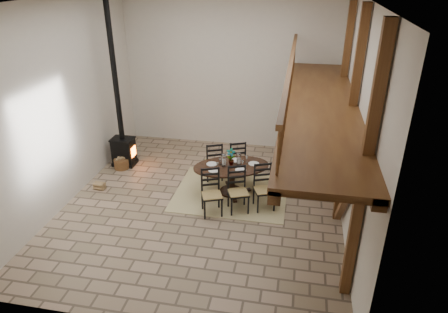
% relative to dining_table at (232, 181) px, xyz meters
% --- Properties ---
extents(ground, '(8.00, 8.00, 0.00)m').
position_rel_dining_table_xyz_m(ground, '(-0.66, -0.55, -0.45)').
color(ground, gray).
rests_on(ground, ground).
extents(room_shell, '(7.02, 8.02, 5.01)m').
position_rel_dining_table_xyz_m(room_shell, '(0.53, -0.55, 2.57)').
color(room_shell, beige).
rests_on(room_shell, ground).
extents(rug, '(3.00, 2.50, 0.02)m').
position_rel_dining_table_xyz_m(rug, '(-0.05, 0.12, -0.44)').
color(rug, tan).
rests_on(rug, ground).
extents(dining_table, '(2.43, 2.64, 1.30)m').
position_rel_dining_table_xyz_m(dining_table, '(0.00, 0.00, 0.00)').
color(dining_table, black).
rests_on(dining_table, ground).
extents(wood_stove, '(0.68, 0.53, 5.00)m').
position_rel_dining_table_xyz_m(wood_stove, '(-3.60, 1.20, 0.67)').
color(wood_stove, black).
rests_on(wood_stove, ground).
extents(log_basket, '(0.46, 0.46, 0.38)m').
position_rel_dining_table_xyz_m(log_basket, '(-3.59, 0.94, -0.28)').
color(log_basket, brown).
rests_on(log_basket, ground).
extents(log_stack, '(0.31, 0.23, 0.21)m').
position_rel_dining_table_xyz_m(log_stack, '(-3.67, -0.38, -0.34)').
color(log_stack, tan).
rests_on(log_stack, ground).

